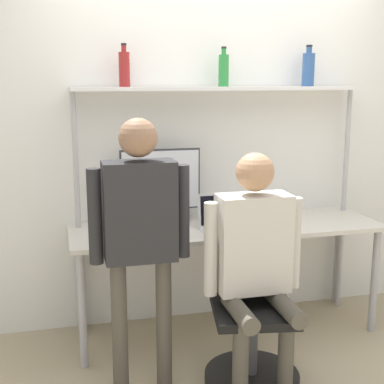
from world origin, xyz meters
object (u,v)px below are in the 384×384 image
at_px(monitor, 161,183).
at_px(person_seated, 255,252).
at_px(office_chair, 252,334).
at_px(bottle_green, 224,70).
at_px(bottle_blue, 308,69).
at_px(bottle_red, 124,68).
at_px(laptop, 222,219).
at_px(cell_phone, 266,228).
at_px(person_standing, 140,223).

height_order(monitor, person_seated, person_seated).
distance_m(office_chair, bottle_green, 1.75).
xyz_separation_m(monitor, bottle_blue, (1.08, 0.03, 0.77)).
bearing_deg(monitor, bottle_red, 172.62).
relative_size(laptop, bottle_green, 1.18).
bearing_deg(cell_phone, bottle_green, 121.37).
relative_size(bottle_green, bottle_red, 0.96).
distance_m(monitor, person_seated, 0.96).
bearing_deg(bottle_green, bottle_blue, 0.00).
height_order(cell_phone, bottle_green, bottle_green).
bearing_deg(cell_phone, bottle_red, 159.03).
height_order(person_seated, person_standing, person_standing).
distance_m(office_chair, person_standing, 0.95).
height_order(monitor, bottle_green, bottle_green).
xyz_separation_m(cell_phone, person_seated, (-0.28, -0.54, 0.03)).
xyz_separation_m(office_chair, bottle_blue, (0.70, 0.83, 1.54)).
distance_m(office_chair, bottle_red, 1.85).
relative_size(monitor, bottle_blue, 1.94).
bearing_deg(office_chair, person_standing, 172.67).
bearing_deg(person_seated, bottle_green, 85.02).
bearing_deg(laptop, bottle_blue, 20.67).
bearing_deg(person_seated, cell_phone, 62.47).
relative_size(monitor, cell_phone, 3.69).
height_order(office_chair, bottle_green, bottle_green).
bearing_deg(bottle_blue, person_standing, -150.58).
relative_size(monitor, laptop, 1.76).
distance_m(cell_phone, bottle_red, 1.41).
distance_m(cell_phone, bottle_green, 1.11).
bearing_deg(office_chair, monitor, 115.36).
distance_m(monitor, person_standing, 0.77).
distance_m(person_standing, bottle_red, 1.13).
xyz_separation_m(person_standing, bottle_green, (0.71, 0.75, 0.83)).
bearing_deg(bottle_blue, cell_phone, -141.31).
xyz_separation_m(office_chair, bottle_green, (0.07, 0.83, 1.53)).
relative_size(person_standing, bottle_blue, 5.47).
distance_m(office_chair, bottle_blue, 1.89).
bearing_deg(cell_phone, bottle_blue, 38.69).
distance_m(monitor, bottle_green, 0.88).
relative_size(laptop, cell_phone, 2.09).
distance_m(person_seated, bottle_green, 1.34).
distance_m(bottle_green, bottle_red, 0.68).
relative_size(office_chair, bottle_green, 3.51).
bearing_deg(person_seated, laptop, 90.34).
bearing_deg(monitor, cell_phone, -25.18).
height_order(office_chair, person_standing, person_standing).
distance_m(monitor, cell_phone, 0.78).
relative_size(person_seated, bottle_green, 5.15).
bearing_deg(bottle_green, bottle_red, 180.00).
height_order(cell_phone, office_chair, office_chair).
relative_size(person_seated, person_standing, 0.88).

